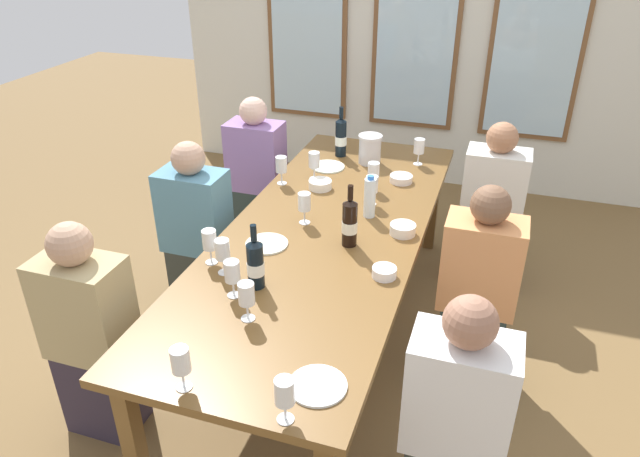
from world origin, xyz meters
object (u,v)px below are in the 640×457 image
(white_plate_2, at_px, (328,167))
(seated_person_2, at_px, (197,236))
(wine_glass_1, at_px, (232,272))
(wine_glass_3, at_px, (246,295))
(seated_person_0, at_px, (257,178))
(wine_bottle_2, at_px, (255,264))
(water_bottle, at_px, (370,197))
(wine_glass_2, at_px, (372,186))
(wine_glass_11, at_px, (281,166))
(wine_glass_10, at_px, (373,172))
(seated_person_1, at_px, (491,211))
(wine_bottle_1, at_px, (350,222))
(wine_glass_6, at_px, (285,392))
(tasting_bowl_2, at_px, (403,229))
(wine_glass_5, at_px, (222,251))
(wine_glass_9, at_px, (419,147))
(seated_person_3, at_px, (477,291))
(seated_person_5, at_px, (454,426))
(wine_bottle_0, at_px, (341,137))
(dining_table, at_px, (326,239))
(wine_glass_0, at_px, (314,160))
(white_plate_0, at_px, (267,244))
(wine_glass_8, at_px, (210,241))
(metal_pitcher, at_px, (370,149))
(white_plate_1, at_px, (318,386))
(seated_person_4, at_px, (92,337))
(wine_glass_4, at_px, (180,361))
(tasting_bowl_3, at_px, (384,272))
(wine_glass_7, at_px, (304,203))
(tasting_bowl_1, at_px, (401,179))
(tasting_bowl_0, at_px, (320,184))

(white_plate_2, xyz_separation_m, seated_person_2, (-0.57, -0.74, -0.22))
(wine_glass_1, bearing_deg, wine_glass_3, -46.13)
(seated_person_2, bearing_deg, seated_person_0, 90.00)
(wine_bottle_2, height_order, water_bottle, wine_bottle_2)
(wine_glass_2, height_order, wine_glass_11, same)
(wine_glass_10, bearing_deg, seated_person_1, 28.78)
(wine_bottle_1, relative_size, wine_glass_6, 1.87)
(tasting_bowl_2, distance_m, wine_glass_6, 1.37)
(wine_glass_5, bearing_deg, wine_glass_9, 68.31)
(water_bottle, relative_size, wine_glass_10, 1.38)
(white_plate_2, relative_size, seated_person_3, 0.20)
(seated_person_2, distance_m, seated_person_5, 1.90)
(wine_bottle_0, xyz_separation_m, seated_person_0, (-0.59, -0.08, -0.35))
(wine_glass_5, xyz_separation_m, seated_person_5, (1.13, -0.39, -0.33))
(dining_table, height_order, wine_glass_0, wine_glass_0)
(white_plate_0, height_order, wine_glass_1, wine_glass_1)
(wine_bottle_0, relative_size, wine_bottle_1, 1.04)
(wine_glass_0, bearing_deg, wine_glass_8, -98.01)
(metal_pitcher, bearing_deg, wine_glass_3, -92.19)
(white_plate_1, bearing_deg, wine_glass_1, 141.76)
(wine_glass_2, distance_m, seated_person_4, 1.64)
(wine_glass_10, relative_size, seated_person_0, 0.16)
(wine_bottle_1, distance_m, seated_person_4, 1.31)
(wine_glass_4, relative_size, wine_glass_10, 1.00)
(wine_glass_2, bearing_deg, wine_glass_5, -117.78)
(wine_bottle_1, height_order, seated_person_5, seated_person_5)
(water_bottle, distance_m, wine_glass_10, 0.34)
(seated_person_5, bearing_deg, white_plate_0, 146.50)
(water_bottle, bearing_deg, wine_glass_8, -130.49)
(white_plate_2, xyz_separation_m, wine_glass_6, (0.51, -2.08, 0.12))
(wine_bottle_0, height_order, water_bottle, wine_bottle_0)
(wine_bottle_2, bearing_deg, white_plate_1, -48.09)
(white_plate_2, xyz_separation_m, tasting_bowl_2, (0.63, -0.71, 0.02))
(seated_person_1, bearing_deg, wine_glass_3, -116.63)
(wine_glass_5, bearing_deg, wine_glass_4, -74.66)
(wine_glass_4, distance_m, seated_person_0, 2.32)
(metal_pitcher, height_order, water_bottle, water_bottle)
(wine_glass_9, relative_size, seated_person_1, 0.16)
(seated_person_3, bearing_deg, wine_glass_1, -145.79)
(wine_glass_0, relative_size, wine_glass_2, 1.00)
(wine_bottle_2, height_order, tasting_bowl_3, wine_bottle_2)
(wine_bottle_1, relative_size, water_bottle, 1.36)
(wine_glass_7, bearing_deg, wine_glass_5, -108.28)
(metal_pitcher, xyz_separation_m, wine_glass_4, (-0.12, -2.21, 0.03))
(white_plate_1, distance_m, wine_glass_10, 1.67)
(wine_glass_6, bearing_deg, tasting_bowl_1, 90.46)
(water_bottle, bearing_deg, tasting_bowl_3, -69.23)
(wine_glass_0, bearing_deg, tasting_bowl_0, -57.33)
(wine_glass_11, height_order, seated_person_2, seated_person_2)
(wine_glass_0, bearing_deg, seated_person_1, 17.18)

